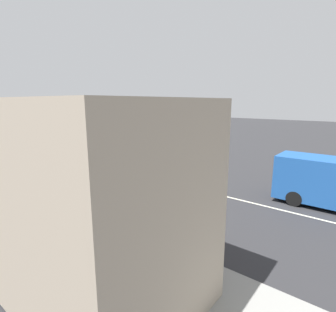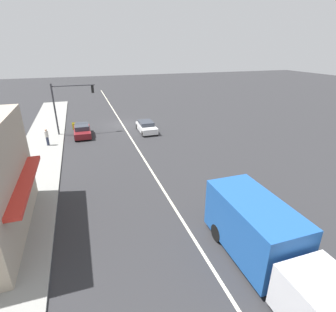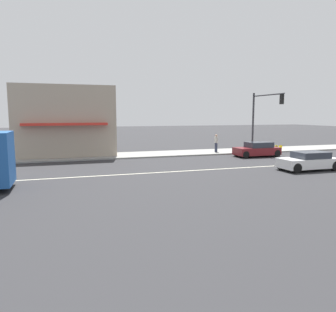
# 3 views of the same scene
# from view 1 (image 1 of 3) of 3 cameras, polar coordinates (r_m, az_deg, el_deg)

# --- Properties ---
(ground_plane) EXTENTS (160.00, 160.00, 0.00)m
(ground_plane) POSITION_cam_1_polar(r_m,az_deg,el_deg) (18.34, 8.26, -7.69)
(ground_plane) COLOR #2B2B2D
(sidewalk_right) EXTENTS (4.00, 73.00, 0.12)m
(sidewalk_right) POSITION_cam_1_polar(r_m,az_deg,el_deg) (11.78, -13.73, -19.28)
(sidewalk_right) COLOR gray
(sidewalk_right) RESTS_ON ground
(lane_marking_center) EXTENTS (0.16, 60.00, 0.01)m
(lane_marking_center) POSITION_cam_1_polar(r_m,az_deg,el_deg) (31.19, -21.47, -0.28)
(lane_marking_center) COLOR beige
(lane_marking_center) RESTS_ON ground
(building_corner_store) EXTENTS (5.23, 8.41, 6.03)m
(building_corner_store) POSITION_cam_1_polar(r_m,az_deg,el_deg) (9.06, -19.42, -7.81)
(building_corner_store) COLOR tan
(building_corner_store) RESTS_ON sidewalk_right
(traffic_signal_main) EXTENTS (4.59, 0.34, 5.60)m
(traffic_signal_main) POSITION_cam_1_polar(r_m,az_deg,el_deg) (26.20, -31.42, 5.30)
(traffic_signal_main) COLOR #333338
(traffic_signal_main) RESTS_ON sidewalk_right
(warning_aframe_sign) EXTENTS (0.45, 0.53, 0.84)m
(warning_aframe_sign) POSITION_cam_1_polar(r_m,az_deg,el_deg) (28.42, -31.40, -1.45)
(warning_aframe_sign) COLOR yellow
(warning_aframe_sign) RESTS_ON ground
(sedan_maroon) EXTENTS (1.75, 3.94, 1.29)m
(sedan_maroon) POSITION_cam_1_polar(r_m,az_deg,el_deg) (26.06, -27.50, -1.67)
(sedan_maroon) COLOR maroon
(sedan_maroon) RESTS_ON ground
(van_white) EXTENTS (1.79, 3.92, 1.24)m
(van_white) POSITION_cam_1_polar(r_m,az_deg,el_deg) (29.00, -13.86, 0.55)
(van_white) COLOR silver
(van_white) RESTS_ON ground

